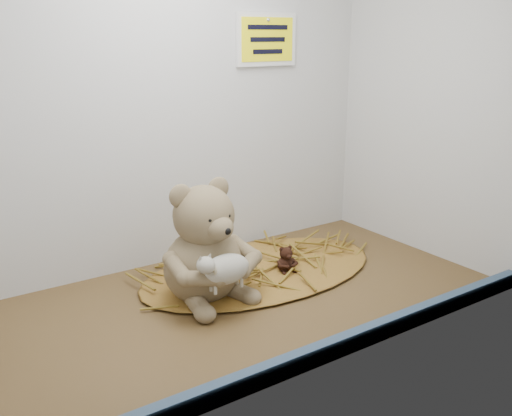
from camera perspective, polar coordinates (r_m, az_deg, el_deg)
alcove_shell at (r=121.36cm, az=-5.17°, el=11.57°), size 120.40×60.20×90.40cm
front_rail at (r=104.94cm, az=5.90°, el=-14.42°), size 119.28×2.20×3.60cm
straw_bed at (r=141.50cm, az=0.45°, el=-6.19°), size 62.96×36.56×1.22cm
main_teddy at (r=123.95cm, az=-5.34°, el=-3.32°), size 23.77×24.85×26.91cm
toy_lamb at (r=117.32cm, az=-3.01°, el=-6.13°), size 13.64×8.32×8.81cm
mini_teddy_tan at (r=141.53cm, az=-2.03°, el=-4.57°), size 5.60×5.85×6.23cm
mini_teddy_brown at (r=138.84cm, az=2.99°, el=-4.97°), size 5.89×6.14×6.44cm
wall_sign at (r=154.08cm, az=1.06°, el=16.50°), size 16.00×1.20×11.00cm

